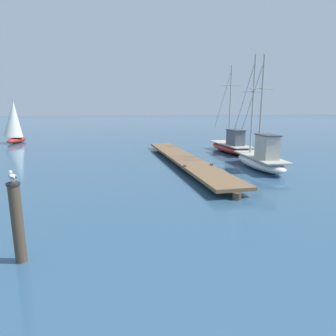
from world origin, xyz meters
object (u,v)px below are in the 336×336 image
fishing_boat_0 (261,158)px  perched_seagull (12,176)px  mooring_piling (17,222)px  distant_sailboat (14,122)px  fishing_boat_1 (231,146)px

fishing_boat_0 → perched_seagull: fishing_boat_0 is taller
mooring_piling → distant_sailboat: (-5.84, 27.62, 1.24)m
fishing_boat_1 → distant_sailboat: bearing=146.0°
fishing_boat_0 → distant_sailboat: (-17.75, 19.70, 1.59)m
fishing_boat_0 → fishing_boat_1: (1.57, 6.68, -0.08)m
perched_seagull → fishing_boat_0: bearing=33.6°
mooring_piling → fishing_boat_1: bearing=47.3°
fishing_boat_0 → distant_sailboat: bearing=132.0°
distant_sailboat → fishing_boat_1: bearing=-34.0°
fishing_boat_0 → mooring_piling: size_ratio=3.96×
mooring_piling → perched_seagull: perched_seagull is taller
mooring_piling → distant_sailboat: 28.26m
perched_seagull → distant_sailboat: (-5.84, 27.63, 0.15)m
fishing_boat_0 → fishing_boat_1: fishing_boat_1 is taller
fishing_boat_0 → distant_sailboat: fishing_boat_0 is taller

